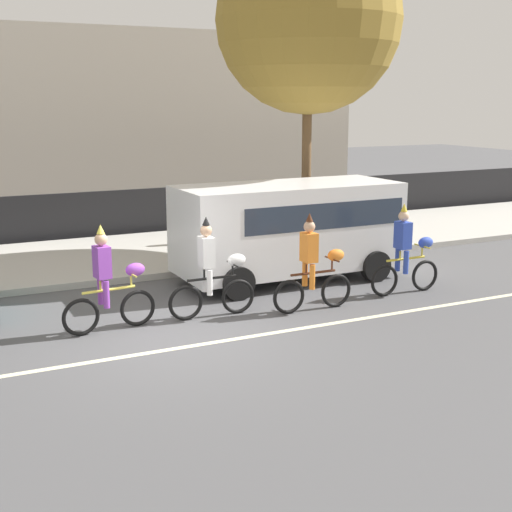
% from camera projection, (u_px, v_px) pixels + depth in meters
% --- Properties ---
extents(ground_plane, '(80.00, 80.00, 0.00)m').
position_uv_depth(ground_plane, '(177.00, 338.00, 12.23)').
color(ground_plane, '#4C4C4F').
extents(road_centre_line, '(36.00, 0.14, 0.01)m').
position_uv_depth(road_centre_line, '(187.00, 347.00, 11.79)').
color(road_centre_line, beige).
rests_on(road_centre_line, ground).
extents(sidewalk_curb, '(60.00, 5.00, 0.15)m').
position_uv_depth(sidewalk_curb, '(88.00, 259.00, 17.91)').
color(sidewalk_curb, '#ADAAA3').
rests_on(sidewalk_curb, ground).
extents(fence_line, '(40.00, 0.08, 1.40)m').
position_uv_depth(fence_line, '(63.00, 218.00, 20.31)').
color(fence_line, black).
rests_on(fence_line, ground).
extents(parade_cyclist_purple, '(1.72, 0.50, 1.92)m').
position_uv_depth(parade_cyclist_purple, '(109.00, 285.00, 12.45)').
color(parade_cyclist_purple, black).
rests_on(parade_cyclist_purple, ground).
extents(parade_cyclist_zebra, '(1.72, 0.50, 1.92)m').
position_uv_depth(parade_cyclist_zebra, '(213.00, 273.00, 13.25)').
color(parade_cyclist_zebra, black).
rests_on(parade_cyclist_zebra, ground).
extents(parade_cyclist_orange, '(1.72, 0.50, 1.92)m').
position_uv_depth(parade_cyclist_orange, '(314.00, 268.00, 13.66)').
color(parade_cyclist_orange, black).
rests_on(parade_cyclist_orange, ground).
extents(parade_cyclist_cobalt, '(1.72, 0.50, 1.92)m').
position_uv_depth(parade_cyclist_cobalt, '(406.00, 254.00, 14.86)').
color(parade_cyclist_cobalt, black).
rests_on(parade_cyclist_cobalt, ground).
extents(parked_van_white, '(5.00, 2.22, 2.18)m').
position_uv_depth(parked_van_white, '(291.00, 224.00, 15.93)').
color(parked_van_white, white).
rests_on(parked_van_white, ground).
extents(street_tree_near_lamp, '(4.57, 4.57, 8.04)m').
position_uv_depth(street_tree_near_lamp, '(309.00, 20.00, 17.28)').
color(street_tree_near_lamp, brown).
rests_on(street_tree_near_lamp, sidewalk_curb).
extents(pedestrian_onlooker, '(0.32, 0.20, 1.62)m').
position_uv_depth(pedestrian_onlooker, '(213.00, 211.00, 19.49)').
color(pedestrian_onlooker, '#33333D').
rests_on(pedestrian_onlooker, sidewalk_curb).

